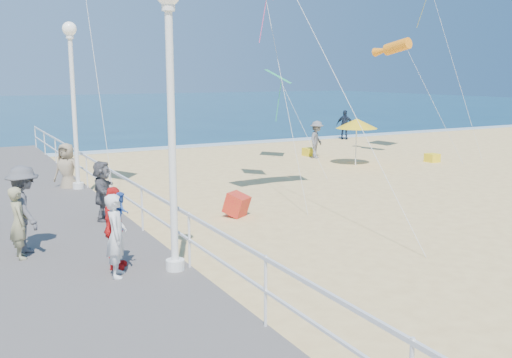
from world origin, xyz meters
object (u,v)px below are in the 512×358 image
beach_walker_b (345,125)px  beach_chair_right (309,152)px  spectator_6 (19,223)px  lamp_post_far (73,88)px  toddler_held (121,211)px  spectator_5 (102,191)px  spectator_3 (114,228)px  beach_walker_a (317,139)px  beach_umbrella (357,124)px  lamp_post_mid (171,99)px  woman_holding_toddler (116,236)px  beach_chair_left (432,158)px  spectator_2 (24,209)px  box_kite (237,207)px  beach_walker_c (67,171)px

beach_walker_b → beach_chair_right: (-6.13, -5.11, -0.73)m
spectator_6 → beach_chair_right: (15.05, 11.97, -0.94)m
lamp_post_far → toddler_held: (-0.91, -8.68, -2.06)m
spectator_5 → spectator_3: bearing=-171.7°
beach_walker_a → beach_umbrella: 2.94m
lamp_post_mid → beach_umbrella: 16.59m
spectator_3 → beach_walker_b: spectator_3 is taller
beach_walker_b → beach_chair_right: bearing=88.5°
woman_holding_toddler → beach_walker_a: bearing=-26.1°
toddler_held → beach_chair_left: (17.40, 9.28, -1.40)m
lamp_post_mid → spectator_2: 4.21m
spectator_5 → box_kite: bearing=-70.2°
lamp_post_far → spectator_2: bearing=-110.2°
spectator_2 → beach_umbrella: 17.02m
lamp_post_mid → beach_walker_c: lamp_post_mid is taller
spectator_3 → beach_walker_c: 8.78m
lamp_post_far → beach_chair_right: lamp_post_far is taller
spectator_3 → beach_chair_right: size_ratio=2.92×
beach_walker_b → beach_chair_left: (-2.17, -9.66, -0.73)m
lamp_post_mid → box_kite: size_ratio=8.87×
beach_walker_a → spectator_3: bearing=-175.0°
beach_umbrella → beach_walker_b: bearing=55.5°
beach_walker_c → beach_chair_right: beach_walker_c is taller
lamp_post_far → spectator_2: size_ratio=2.89×
toddler_held → box_kite: 6.32m
beach_chair_left → box_kite: bearing=-158.6°
lamp_post_mid → spectator_3: (-0.98, 0.64, -2.46)m
lamp_post_mid → beach_walker_c: 9.77m
box_kite → beach_chair_right: 13.11m
toddler_held → beach_walker_c: 9.11m
spectator_3 → beach_umbrella: beach_umbrella is taller
beach_walker_b → beach_chair_right: size_ratio=3.40×
lamp_post_mid → toddler_held: lamp_post_mid is taller
beach_walker_c → beach_umbrella: size_ratio=0.88×
beach_walker_a → beach_walker_c: size_ratio=0.98×
beach_chair_left → spectator_3: bearing=-152.8°
beach_chair_left → toddler_held: bearing=-151.9°
spectator_2 → box_kite: (5.95, 1.96, -1.02)m
beach_walker_c → spectator_3: bearing=-50.1°
spectator_3 → beach_walker_a: spectator_3 is taller
spectator_3 → lamp_post_far: bearing=21.4°
beach_walker_a → beach_chair_right: beach_walker_a is taller
lamp_post_far → beach_walker_b: lamp_post_far is taller
spectator_3 → beach_chair_left: spectator_3 is taller
lamp_post_mid → beach_walker_b: lamp_post_mid is taller
lamp_post_mid → beach_chair_left: (16.49, 9.60, -3.46)m
spectator_5 → beach_walker_c: spectator_5 is taller
beach_walker_a → beach_walker_c: bearing=158.8°
beach_umbrella → lamp_post_far: bearing=-173.0°
lamp_post_mid → beach_umbrella: (12.67, 10.56, -1.75)m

